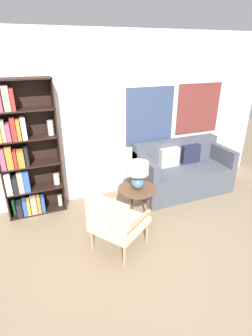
# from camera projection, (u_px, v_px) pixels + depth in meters

# --- Properties ---
(ground_plane) EXTENTS (14.00, 14.00, 0.00)m
(ground_plane) POSITION_uv_depth(u_px,v_px,m) (155.00, 270.00, 3.12)
(ground_plane) COLOR #847056
(wall_back) EXTENTS (6.40, 0.08, 2.70)m
(wall_back) POSITION_uv_depth(u_px,v_px,m) (103.00, 120.00, 4.29)
(wall_back) COLOR white
(wall_back) RESTS_ON ground_plane
(bookshelf) EXTENTS (0.86, 0.30, 2.07)m
(bookshelf) POSITION_uv_depth(u_px,v_px,m) (22.00, 156.00, 3.84)
(bookshelf) COLOR black
(bookshelf) RESTS_ON ground_plane
(armchair) EXTENTS (0.85, 0.84, 0.84)m
(armchair) POSITION_uv_depth(u_px,v_px,m) (114.00, 221.00, 3.25)
(armchair) COLOR tan
(armchair) RESTS_ON ground_plane
(couch) EXTENTS (1.68, 0.82, 0.90)m
(couch) POSITION_uv_depth(u_px,v_px,m) (182.00, 172.00, 4.80)
(couch) COLOR #474C56
(couch) RESTS_ON ground_plane
(side_table) EXTENTS (0.56, 0.56, 0.57)m
(side_table) POSITION_uv_depth(u_px,v_px,m) (137.00, 192.00, 3.82)
(side_table) COLOR brown
(side_table) RESTS_ON ground_plane
(table_lamp) EXTENTS (0.30, 0.30, 0.40)m
(table_lamp) POSITION_uv_depth(u_px,v_px,m) (138.00, 172.00, 3.69)
(table_lamp) COLOR slate
(table_lamp) RESTS_ON side_table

